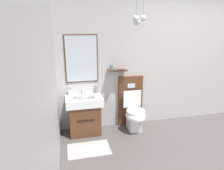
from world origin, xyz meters
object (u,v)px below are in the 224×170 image
(toothbrush_cup, at_px, (70,93))
(vanity_sink_left, at_px, (85,114))
(toilet, at_px, (133,110))
(soap_dispenser, at_px, (96,90))

(toothbrush_cup, bearing_deg, vanity_sink_left, -31.33)
(toilet, distance_m, soap_dispenser, 0.80)
(soap_dispenser, bearing_deg, toothbrush_cup, -178.86)
(toothbrush_cup, bearing_deg, toilet, -7.81)
(vanity_sink_left, bearing_deg, toothbrush_cup, 148.67)
(vanity_sink_left, height_order, toothbrush_cup, toothbrush_cup)
(toothbrush_cup, height_order, soap_dispenser, toothbrush_cup)
(toilet, bearing_deg, soap_dispenser, 165.79)
(vanity_sink_left, xyz_separation_m, toothbrush_cup, (-0.24, 0.15, 0.39))
(toilet, xyz_separation_m, toothbrush_cup, (-1.17, 0.16, 0.38))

